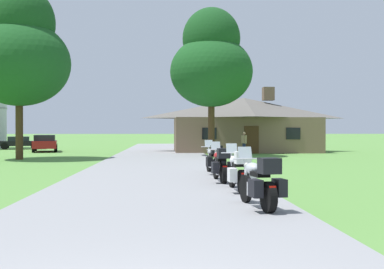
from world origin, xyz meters
TOP-DOWN VIEW (x-y plane):
  - ground_plane at (0.00, 20.00)m, footprint 500.00×500.00m
  - asphalt_driveway at (0.00, 18.00)m, footprint 6.40×80.00m
  - motorcycle_silver_nearest_to_camera at (2.31, 6.16)m, footprint 0.92×2.08m
  - motorcycle_white_second_in_row at (2.31, 9.08)m, footprint 0.76×2.08m
  - motorcycle_red_third_in_row at (2.11, 11.54)m, footprint 0.78×2.08m
  - motorcycle_silver_farthest_in_row at (2.18, 14.44)m, footprint 0.84×2.08m
  - stone_lodge at (6.87, 35.28)m, footprint 12.20×7.49m
  - bystander_tan_shirt_near_lodge at (5.85, 29.09)m, footprint 0.33×0.52m
  - tree_by_lodge_front at (3.42, 27.88)m, footprint 5.56×5.56m
  - tree_left_near at (-8.48, 25.18)m, footprint 6.10×6.10m
  - parked_red_suv_far_left at (-9.62, 35.87)m, footprint 2.75×4.88m
  - parked_black_sedan_far_left at (-13.41, 41.59)m, footprint 4.52×2.81m

SIDE VIEW (x-z plane):
  - ground_plane at x=0.00m, z-range 0.00..0.00m
  - asphalt_driveway at x=0.00m, z-range 0.00..0.06m
  - motorcycle_silver_nearest_to_camera at x=2.31m, z-range -0.04..1.26m
  - motorcycle_white_second_in_row at x=2.31m, z-range -0.04..1.26m
  - motorcycle_red_third_in_row at x=2.11m, z-range -0.04..1.26m
  - motorcycle_silver_farthest_in_row at x=2.18m, z-range -0.04..1.26m
  - parked_black_sedan_far_left at x=-13.41m, z-range 0.04..1.24m
  - parked_red_suv_far_left at x=-9.62m, z-range 0.08..1.48m
  - bystander_tan_shirt_near_lodge at x=5.85m, z-range 0.10..1.76m
  - stone_lodge at x=6.87m, z-range -0.38..5.00m
  - tree_by_lodge_front at x=3.42m, z-range 1.36..11.38m
  - tree_left_near at x=-8.48m, z-range 1.27..11.82m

